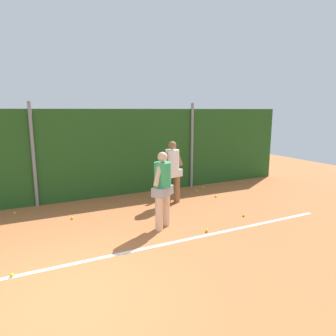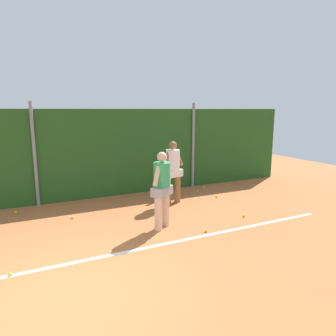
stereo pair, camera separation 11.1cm
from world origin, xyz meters
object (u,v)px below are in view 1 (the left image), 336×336
(player_foreground_near, at_px, (163,186))
(tennis_ball_13, at_px, (207,230))
(tennis_ball_2, at_px, (159,197))
(tennis_ball_6, at_px, (197,191))
(tennis_ball_10, at_px, (12,275))
(tennis_ball_3, at_px, (72,218))
(tennis_ball_8, at_px, (244,215))
(tennis_ball_11, at_px, (216,196))
(tennis_ball_5, at_px, (14,213))
(tennis_ball_0, at_px, (203,187))
(player_midcourt, at_px, (172,169))

(player_foreground_near, distance_m, tennis_ball_13, 1.45)
(tennis_ball_2, relative_size, tennis_ball_6, 1.00)
(tennis_ball_6, xyz_separation_m, tennis_ball_10, (-5.63, -3.22, 0.00))
(tennis_ball_3, bearing_deg, player_foreground_near, -40.24)
(tennis_ball_6, distance_m, tennis_ball_13, 3.46)
(tennis_ball_6, relative_size, tennis_ball_10, 1.00)
(tennis_ball_8, distance_m, tennis_ball_11, 1.86)
(tennis_ball_10, height_order, tennis_ball_11, same)
(tennis_ball_2, height_order, tennis_ball_13, same)
(tennis_ball_13, bearing_deg, tennis_ball_6, 62.23)
(tennis_ball_8, distance_m, tennis_ball_13, 1.51)
(tennis_ball_3, relative_size, tennis_ball_11, 1.00)
(tennis_ball_3, xyz_separation_m, tennis_ball_6, (4.25, 0.82, 0.00))
(tennis_ball_3, height_order, tennis_ball_5, same)
(player_foreground_near, distance_m, tennis_ball_0, 4.08)
(tennis_ball_0, bearing_deg, tennis_ball_6, -145.43)
(player_midcourt, height_order, tennis_ball_10, player_midcourt)
(tennis_ball_0, distance_m, tennis_ball_11, 1.17)
(player_midcourt, distance_m, tennis_ball_5, 4.51)
(tennis_ball_3, xyz_separation_m, tennis_ball_8, (4.09, -1.82, 0.00))
(tennis_ball_5, relative_size, tennis_ball_10, 1.00)
(player_midcourt, xyz_separation_m, tennis_ball_10, (-4.31, -2.49, -1.02))
(tennis_ball_2, relative_size, tennis_ball_13, 1.00)
(tennis_ball_0, xyz_separation_m, tennis_ball_6, (-0.47, -0.33, 0.00))
(tennis_ball_6, bearing_deg, tennis_ball_3, -169.12)
(tennis_ball_8, relative_size, tennis_ball_13, 1.00)
(tennis_ball_8, bearing_deg, player_midcourt, 121.18)
(tennis_ball_0, relative_size, tennis_ball_13, 1.00)
(player_midcourt, xyz_separation_m, tennis_ball_13, (-0.30, -2.32, -1.02))
(tennis_ball_6, bearing_deg, tennis_ball_11, -74.57)
(tennis_ball_3, bearing_deg, tennis_ball_2, 14.07)
(tennis_ball_8, bearing_deg, tennis_ball_11, 77.93)
(tennis_ball_2, relative_size, tennis_ball_8, 1.00)
(player_foreground_near, xyz_separation_m, tennis_ball_5, (-3.18, 2.64, -0.99))
(tennis_ball_6, height_order, tennis_ball_13, same)
(tennis_ball_2, height_order, tennis_ball_11, same)
(tennis_ball_6, height_order, tennis_ball_8, same)
(player_midcourt, distance_m, tennis_ball_10, 5.08)
(tennis_ball_2, xyz_separation_m, tennis_ball_10, (-4.16, -3.11, 0.00))
(tennis_ball_11, bearing_deg, tennis_ball_0, 77.65)
(player_midcourt, xyz_separation_m, tennis_ball_5, (-4.28, 1.00, -1.02))
(tennis_ball_2, distance_m, tennis_ball_13, 2.95)
(player_midcourt, relative_size, tennis_ball_8, 28.36)
(tennis_ball_10, bearing_deg, player_foreground_near, 14.77)
(tennis_ball_0, bearing_deg, player_midcourt, -149.28)
(player_midcourt, relative_size, tennis_ball_11, 28.36)
(player_midcourt, bearing_deg, tennis_ball_3, 168.98)
(tennis_ball_2, bearing_deg, tennis_ball_6, 4.63)
(player_midcourt, distance_m, tennis_ball_0, 2.32)
(player_midcourt, bearing_deg, tennis_ball_6, 16.67)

